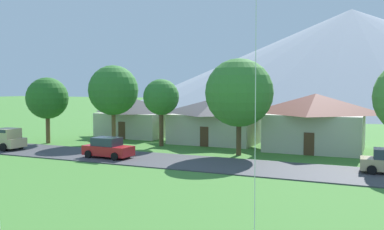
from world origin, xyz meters
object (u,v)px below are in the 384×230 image
object	(u,v)px
house_leftmost	(315,121)
tree_right_of_center	(113,90)
tree_left_of_center	(47,98)
pickup_truck_sand_west_side	(0,139)
house_rightmost	(217,119)
house_left_center	(137,117)
tree_near_right	(239,93)
tree_center	(161,97)
parked_car_red_mid_west	(108,148)

from	to	relation	value
house_leftmost	tree_right_of_center	xyz separation A→B (m)	(-20.41, -3.44, 2.83)
house_leftmost	tree_left_of_center	size ratio (longest dim) A/B	1.33
pickup_truck_sand_west_side	tree_right_of_center	bearing A→B (deg)	51.19
house_rightmost	tree_right_of_center	world-z (taller)	tree_right_of_center
house_left_center	pickup_truck_sand_west_side	distance (m)	16.22
tree_near_right	tree_right_of_center	bearing A→B (deg)	170.27
tree_center	pickup_truck_sand_west_side	bearing A→B (deg)	-146.31
house_left_center	parked_car_red_mid_west	size ratio (longest dim) A/B	2.02
house_leftmost	tree_center	size ratio (longest dim) A/B	1.37
parked_car_red_mid_west	tree_right_of_center	bearing A→B (deg)	121.62
house_left_center	tree_right_of_center	world-z (taller)	tree_right_of_center
house_rightmost	tree_center	bearing A→B (deg)	-130.09
tree_left_of_center	parked_car_red_mid_west	size ratio (longest dim) A/B	1.63
house_rightmost	tree_left_of_center	distance (m)	18.08
tree_near_right	house_left_center	bearing A→B (deg)	150.66
house_leftmost	tree_left_of_center	xyz separation A→B (m)	(-26.61, -6.55, 1.99)
tree_near_right	parked_car_red_mid_west	world-z (taller)	tree_near_right
pickup_truck_sand_west_side	house_left_center	bearing A→B (deg)	68.15
tree_left_of_center	tree_right_of_center	bearing A→B (deg)	26.58
house_leftmost	tree_near_right	distance (m)	8.65
house_left_center	pickup_truck_sand_west_side	bearing A→B (deg)	-111.85
parked_car_red_mid_west	house_leftmost	bearing A→B (deg)	38.52
house_rightmost	tree_center	distance (m)	6.82
tree_near_right	parked_car_red_mid_west	xyz separation A→B (m)	(-9.49, -6.06, -4.61)
tree_near_right	pickup_truck_sand_west_side	distance (m)	23.05
tree_left_of_center	pickup_truck_sand_west_side	size ratio (longest dim) A/B	1.34
tree_right_of_center	pickup_truck_sand_west_side	xyz separation A→B (m)	(-6.99, -8.69, -4.54)
house_leftmost	tree_near_right	xyz separation A→B (m)	(-5.64, -5.98, 2.70)
house_rightmost	tree_center	size ratio (longest dim) A/B	1.40
house_rightmost	house_leftmost	bearing A→B (deg)	-7.03
tree_left_of_center	parked_car_red_mid_west	xyz separation A→B (m)	(11.49, -5.49, -3.90)
parked_car_red_mid_west	pickup_truck_sand_west_side	bearing A→B (deg)	-179.55
tree_near_right	pickup_truck_sand_west_side	size ratio (longest dim) A/B	1.62
pickup_truck_sand_west_side	house_leftmost	bearing A→B (deg)	23.88
house_leftmost	tree_center	world-z (taller)	tree_center
parked_car_red_mid_west	house_left_center	bearing A→B (deg)	112.78
tree_left_of_center	tree_center	world-z (taller)	tree_left_of_center
house_rightmost	parked_car_red_mid_west	distance (m)	14.21
tree_left_of_center	pickup_truck_sand_west_side	xyz separation A→B (m)	(-0.79, -5.59, -3.71)
house_rightmost	house_left_center	bearing A→B (deg)	171.75
tree_right_of_center	tree_near_right	bearing A→B (deg)	-9.73
house_left_center	tree_center	size ratio (longest dim) A/B	1.28
tree_right_of_center	parked_car_red_mid_west	distance (m)	11.15
tree_right_of_center	parked_car_red_mid_west	size ratio (longest dim) A/B	1.94
house_leftmost	parked_car_red_mid_west	distance (m)	19.42
house_leftmost	tree_center	distance (m)	15.16
tree_right_of_center	house_left_center	bearing A→B (deg)	98.73
tree_center	pickup_truck_sand_west_side	distance (m)	15.89
tree_right_of_center	pickup_truck_sand_west_side	size ratio (longest dim) A/B	1.59
house_left_center	tree_center	xyz separation A→B (m)	(6.80, -6.46, 2.60)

